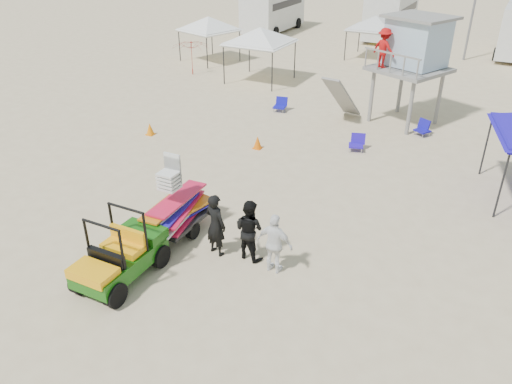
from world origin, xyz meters
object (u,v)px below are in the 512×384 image
at_px(utility_cart, 117,251).
at_px(man_left, 216,225).
at_px(lifeguard_tower, 411,46).
at_px(surf_trailer, 175,206).

relative_size(utility_cart, man_left, 1.35).
height_order(utility_cart, lifeguard_tower, lifeguard_tower).
xyz_separation_m(utility_cart, surf_trailer, (0.01, 2.33, 0.04)).
distance_m(utility_cart, man_left, 2.54).
xyz_separation_m(utility_cart, man_left, (1.52, 2.03, 0.05)).
relative_size(utility_cart, lifeguard_tower, 0.54).
bearing_deg(man_left, utility_cart, 67.31).
xyz_separation_m(surf_trailer, lifeguard_tower, (3.51, 11.99, 2.39)).
distance_m(utility_cart, lifeguard_tower, 14.95).
bearing_deg(lifeguard_tower, utility_cart, -103.80).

